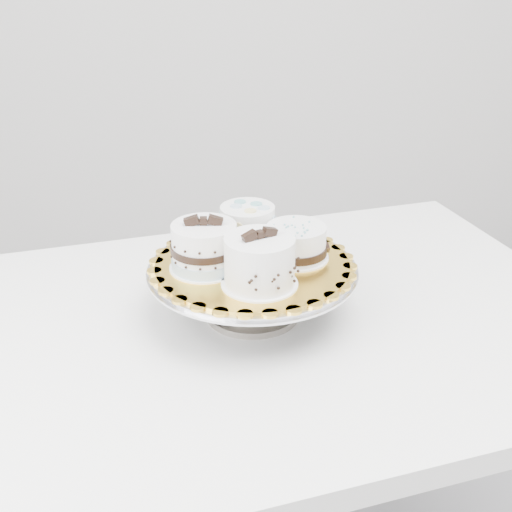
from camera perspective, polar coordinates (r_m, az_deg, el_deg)
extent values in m
cube|color=white|center=(1.14, -0.09, -6.43)|extent=(1.32, 0.97, 0.04)
cube|color=white|center=(1.82, 13.65, -7.65)|extent=(0.06, 0.06, 0.71)
cylinder|color=gray|center=(1.14, -0.31, -4.93)|extent=(0.17, 0.17, 0.01)
cylinder|color=gray|center=(1.12, -0.32, -3.27)|extent=(0.11, 0.11, 0.09)
cylinder|color=silver|center=(1.09, -0.32, -1.05)|extent=(0.35, 0.35, 0.01)
cylinder|color=silver|center=(1.10, -0.32, -1.18)|extent=(0.36, 0.36, 0.00)
cylinder|color=yellow|center=(1.09, -0.32, -0.70)|extent=(0.38, 0.38, 0.00)
cylinder|color=white|center=(1.02, 0.31, -2.46)|extent=(0.12, 0.12, 0.00)
cylinder|color=white|center=(1.00, 0.32, -0.43)|extent=(0.14, 0.14, 0.08)
cylinder|color=white|center=(1.08, -4.54, -0.97)|extent=(0.12, 0.12, 0.00)
cylinder|color=white|center=(1.06, -4.61, 0.91)|extent=(0.12, 0.12, 0.08)
cylinder|color=#A1BDCC|center=(1.07, -4.56, -0.47)|extent=(0.11, 0.11, 0.02)
cylinder|color=black|center=(1.06, -4.60, 0.79)|extent=(0.11, 0.11, 0.01)
cylinder|color=white|center=(1.16, -0.75, 1.20)|extent=(0.11, 0.11, 0.00)
cylinder|color=white|center=(1.14, -0.76, 2.81)|extent=(0.11, 0.11, 0.07)
cylinder|color=white|center=(1.11, 3.54, -0.08)|extent=(0.11, 0.11, 0.00)
cylinder|color=white|center=(1.10, 3.58, 1.30)|extent=(0.10, 0.10, 0.06)
cylinder|color=black|center=(1.10, 3.56, 0.64)|extent=(0.11, 0.11, 0.01)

